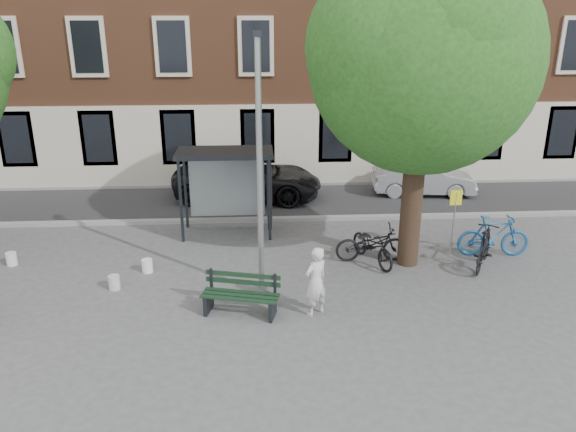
{
  "coord_description": "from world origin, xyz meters",
  "views": [
    {
      "loc": [
        -0.08,
        -12.29,
        6.48
      ],
      "look_at": [
        0.74,
        1.61,
        1.4
      ],
      "focal_mm": 35.0,
      "sensor_mm": 36.0,
      "label": 1
    }
  ],
  "objects_px": {
    "bike_b": "(494,236)",
    "bike_c": "(373,246)",
    "bike_d": "(484,247)",
    "bike_a": "(371,243)",
    "bench": "(241,297)",
    "painter": "(316,281)",
    "car_silver": "(423,178)",
    "car_dark": "(248,178)",
    "notice_sign": "(455,208)",
    "lamppost": "(260,184)",
    "bus_shelter": "(239,173)"
  },
  "relations": [
    {
      "from": "lamppost",
      "to": "bike_a",
      "type": "height_order",
      "value": "lamppost"
    },
    {
      "from": "bike_a",
      "to": "car_silver",
      "type": "bearing_deg",
      "value": -27.97
    },
    {
      "from": "bike_a",
      "to": "car_silver",
      "type": "distance_m",
      "value": 6.64
    },
    {
      "from": "car_dark",
      "to": "notice_sign",
      "type": "distance_m",
      "value": 7.99
    },
    {
      "from": "bench",
      "to": "car_dark",
      "type": "xyz_separation_m",
      "value": [
        0.09,
        8.47,
        0.33
      ]
    },
    {
      "from": "bench",
      "to": "notice_sign",
      "type": "xyz_separation_m",
      "value": [
        5.87,
        2.98,
        0.96
      ]
    },
    {
      "from": "bus_shelter",
      "to": "notice_sign",
      "type": "height_order",
      "value": "bus_shelter"
    },
    {
      "from": "bus_shelter",
      "to": "car_dark",
      "type": "relative_size",
      "value": 0.53
    },
    {
      "from": "notice_sign",
      "to": "bike_a",
      "type": "bearing_deg",
      "value": -173.05
    },
    {
      "from": "bench",
      "to": "notice_sign",
      "type": "height_order",
      "value": "notice_sign"
    },
    {
      "from": "bench",
      "to": "painter",
      "type": "bearing_deg",
      "value": 9.42
    },
    {
      "from": "bus_shelter",
      "to": "bike_d",
      "type": "distance_m",
      "value": 7.33
    },
    {
      "from": "bike_b",
      "to": "bike_c",
      "type": "distance_m",
      "value": 3.47
    },
    {
      "from": "bike_c",
      "to": "car_silver",
      "type": "distance_m",
      "value": 6.74
    },
    {
      "from": "bike_b",
      "to": "car_silver",
      "type": "height_order",
      "value": "car_silver"
    },
    {
      "from": "bike_b",
      "to": "bench",
      "type": "bearing_deg",
      "value": 115.68
    },
    {
      "from": "bike_a",
      "to": "bike_d",
      "type": "bearing_deg",
      "value": -100.77
    },
    {
      "from": "bus_shelter",
      "to": "bench",
      "type": "relative_size",
      "value": 1.55
    },
    {
      "from": "lamppost",
      "to": "car_silver",
      "type": "relative_size",
      "value": 1.62
    },
    {
      "from": "bike_b",
      "to": "bike_c",
      "type": "height_order",
      "value": "bike_b"
    },
    {
      "from": "bench",
      "to": "bike_a",
      "type": "relative_size",
      "value": 0.94
    },
    {
      "from": "bench",
      "to": "car_dark",
      "type": "height_order",
      "value": "car_dark"
    },
    {
      "from": "lamppost",
      "to": "bike_b",
      "type": "height_order",
      "value": "lamppost"
    },
    {
      "from": "painter",
      "to": "bus_shelter",
      "type": "bearing_deg",
      "value": -106.64
    },
    {
      "from": "bus_shelter",
      "to": "car_dark",
      "type": "height_order",
      "value": "bus_shelter"
    },
    {
      "from": "bike_a",
      "to": "bench",
      "type": "bearing_deg",
      "value": 127.38
    },
    {
      "from": "lamppost",
      "to": "bike_a",
      "type": "xyz_separation_m",
      "value": [
        3.03,
        1.71,
        -2.27
      ]
    },
    {
      "from": "bike_a",
      "to": "bike_d",
      "type": "height_order",
      "value": "bike_d"
    },
    {
      "from": "bench",
      "to": "car_silver",
      "type": "distance_m",
      "value": 10.81
    },
    {
      "from": "lamppost",
      "to": "bike_c",
      "type": "distance_m",
      "value": 4.12
    },
    {
      "from": "bench",
      "to": "bike_c",
      "type": "height_order",
      "value": "bike_c"
    },
    {
      "from": "car_dark",
      "to": "notice_sign",
      "type": "relative_size",
      "value": 2.81
    },
    {
      "from": "bench",
      "to": "car_dark",
      "type": "relative_size",
      "value": 0.34
    },
    {
      "from": "lamppost",
      "to": "painter",
      "type": "height_order",
      "value": "lamppost"
    },
    {
      "from": "painter",
      "to": "bike_b",
      "type": "distance_m",
      "value": 6.06
    },
    {
      "from": "bus_shelter",
      "to": "bike_b",
      "type": "xyz_separation_m",
      "value": [
        7.11,
        -2.26,
        -1.32
      ]
    },
    {
      "from": "painter",
      "to": "bench",
      "type": "distance_m",
      "value": 1.74
    },
    {
      "from": "bike_b",
      "to": "bike_d",
      "type": "relative_size",
      "value": 1.06
    },
    {
      "from": "car_silver",
      "to": "notice_sign",
      "type": "relative_size",
      "value": 1.98
    },
    {
      "from": "notice_sign",
      "to": "car_silver",
      "type": "bearing_deg",
      "value": 81.23
    },
    {
      "from": "bus_shelter",
      "to": "painter",
      "type": "distance_m",
      "value": 5.61
    },
    {
      "from": "bike_a",
      "to": "bike_c",
      "type": "height_order",
      "value": "bike_a"
    },
    {
      "from": "bike_d",
      "to": "bike_b",
      "type": "bearing_deg",
      "value": -96.35
    },
    {
      "from": "bench",
      "to": "bike_a",
      "type": "height_order",
      "value": "bike_a"
    },
    {
      "from": "bike_c",
      "to": "car_dark",
      "type": "relative_size",
      "value": 0.36
    },
    {
      "from": "lamppost",
      "to": "car_silver",
      "type": "bearing_deg",
      "value": 50.81
    },
    {
      "from": "car_dark",
      "to": "car_silver",
      "type": "relative_size",
      "value": 1.42
    },
    {
      "from": "lamppost",
      "to": "bench",
      "type": "distance_m",
      "value": 2.6
    },
    {
      "from": "car_silver",
      "to": "bike_d",
      "type": "bearing_deg",
      "value": -175.83
    },
    {
      "from": "bench",
      "to": "notice_sign",
      "type": "bearing_deg",
      "value": 41.06
    }
  ]
}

